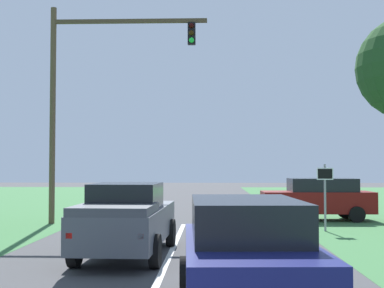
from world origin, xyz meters
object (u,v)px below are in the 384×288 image
object	(u,v)px
pickup_truck_lead	(127,219)
crossing_suv_far	(318,198)
traffic_light	(88,84)
keep_moving_sign	(325,188)
red_suv_near	(246,255)

from	to	relation	value
pickup_truck_lead	crossing_suv_far	distance (m)	11.66
traffic_light	keep_moving_sign	xyz separation A→B (m)	(9.24, -2.20, -4.21)
keep_moving_sign	crossing_suv_far	world-z (taller)	keep_moving_sign
red_suv_near	crossing_suv_far	world-z (taller)	red_suv_near
keep_moving_sign	traffic_light	bearing A→B (deg)	166.60
pickup_truck_lead	crossing_suv_far	bearing A→B (deg)	53.75
red_suv_near	keep_moving_sign	bearing A→B (deg)	71.76
traffic_light	keep_moving_sign	distance (m)	10.39
red_suv_near	traffic_light	bearing A→B (deg)	113.14
red_suv_near	crossing_suv_far	distance (m)	15.39
crossing_suv_far	red_suv_near	bearing A→B (deg)	-105.59
keep_moving_sign	crossing_suv_far	distance (m)	3.94
pickup_truck_lead	crossing_suv_far	size ratio (longest dim) A/B	1.17
keep_moving_sign	crossing_suv_far	bearing A→B (deg)	82.27
keep_moving_sign	crossing_suv_far	size ratio (longest dim) A/B	0.51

